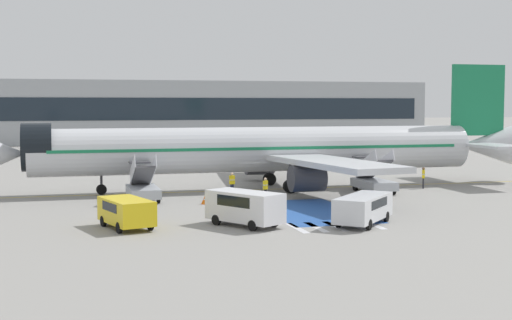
% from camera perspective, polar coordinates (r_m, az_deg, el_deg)
% --- Properties ---
extents(ground_plane, '(600.00, 600.00, 0.00)m').
position_cam_1_polar(ground_plane, '(60.26, -0.37, -2.47)').
color(ground_plane, gray).
extents(apron_leadline_yellow, '(81.93, 0.24, 0.01)m').
position_cam_1_polar(apron_leadline_yellow, '(61.00, 0.31, -2.38)').
color(apron_leadline_yellow, gold).
rests_on(apron_leadline_yellow, ground_plane).
extents(apron_stand_patch_blue, '(6.06, 11.82, 0.01)m').
position_cam_1_polar(apron_stand_patch_blue, '(48.84, 4.38, -4.11)').
color(apron_stand_patch_blue, '#2856A8').
rests_on(apron_stand_patch_blue, ground_plane).
extents(apron_walkway_bar_0, '(0.44, 3.60, 0.01)m').
position_cam_1_polar(apron_walkway_bar_0, '(42.23, 3.31, -5.45)').
color(apron_walkway_bar_0, silver).
rests_on(apron_walkway_bar_0, ground_plane).
extents(apron_walkway_bar_1, '(0.44, 3.60, 0.01)m').
position_cam_1_polar(apron_walkway_bar_1, '(42.62, 4.85, -5.37)').
color(apron_walkway_bar_1, silver).
rests_on(apron_walkway_bar_1, ground_plane).
extents(apron_walkway_bar_2, '(0.44, 3.60, 0.01)m').
position_cam_1_polar(apron_walkway_bar_2, '(43.05, 6.35, -5.28)').
color(apron_walkway_bar_2, silver).
rests_on(apron_walkway_bar_2, ground_plane).
extents(apron_walkway_bar_3, '(0.44, 3.60, 0.01)m').
position_cam_1_polar(apron_walkway_bar_3, '(43.50, 7.83, -5.20)').
color(apron_walkway_bar_3, silver).
rests_on(apron_walkway_bar_3, ground_plane).
extents(apron_walkway_bar_4, '(0.44, 3.60, 0.01)m').
position_cam_1_polar(apron_walkway_bar_4, '(43.98, 9.27, -5.11)').
color(apron_walkway_bar_4, silver).
rests_on(apron_walkway_bar_4, ground_plane).
extents(airliner, '(47.85, 32.11, 10.94)m').
position_cam_1_polar(airliner, '(60.86, 0.87, 0.86)').
color(airliner, silver).
rests_on(airliner, ground_plane).
extents(boarding_stairs_forward, '(2.20, 5.23, 3.65)m').
position_cam_1_polar(boarding_stairs_forward, '(54.57, -9.03, -2.25)').
color(boarding_stairs_forward, '#ADB2BA').
rests_on(boarding_stairs_forward, ground_plane).
extents(boarding_stairs_aft, '(2.20, 5.23, 3.71)m').
position_cam_1_polar(boarding_stairs_aft, '(59.66, 9.40, -1.68)').
color(boarding_stairs_aft, '#ADB2BA').
rests_on(boarding_stairs_aft, ground_plane).
extents(fuel_tanker, '(3.72, 9.16, 3.49)m').
position_cam_1_polar(fuel_tanker, '(83.06, 2.61, 0.66)').
color(fuel_tanker, '#38383D').
rests_on(fuel_tanker, ground_plane).
extents(service_van_0, '(4.27, 5.18, 2.09)m').
position_cam_1_polar(service_van_0, '(42.65, -0.90, -3.65)').
color(service_van_0, silver).
rests_on(service_van_0, ground_plane).
extents(service_van_1, '(3.17, 4.74, 1.74)m').
position_cam_1_polar(service_van_1, '(42.60, -10.34, -3.98)').
color(service_van_1, yellow).
rests_on(service_van_1, ground_plane).
extents(service_van_3, '(5.18, 5.38, 1.77)m').
position_cam_1_polar(service_van_3, '(43.71, 8.58, -3.72)').
color(service_van_3, silver).
rests_on(service_van_3, ground_plane).
extents(ground_crew_0, '(0.40, 0.49, 1.85)m').
position_cam_1_polar(ground_crew_0, '(63.40, 13.25, -1.26)').
color(ground_crew_0, '#2D2D33').
rests_on(ground_crew_0, ground_plane).
extents(ground_crew_1, '(0.46, 0.47, 1.73)m').
position_cam_1_polar(ground_crew_1, '(54.18, 0.76, -2.19)').
color(ground_crew_1, black).
rests_on(ground_crew_1, ground_plane).
extents(ground_crew_2, '(0.48, 0.35, 1.83)m').
position_cam_1_polar(ground_crew_2, '(57.19, -1.93, -1.77)').
color(ground_crew_2, '#191E38').
rests_on(ground_crew_2, ground_plane).
extents(traffic_cone_0, '(0.59, 0.59, 0.65)m').
position_cam_1_polar(traffic_cone_0, '(52.30, -4.10, -3.18)').
color(traffic_cone_0, orange).
rests_on(traffic_cone_0, ground_plane).
extents(terminal_building, '(118.38, 12.10, 11.73)m').
position_cam_1_polar(terminal_building, '(137.37, -10.23, 3.81)').
color(terminal_building, '#9EA3A8').
rests_on(terminal_building, ground_plane).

